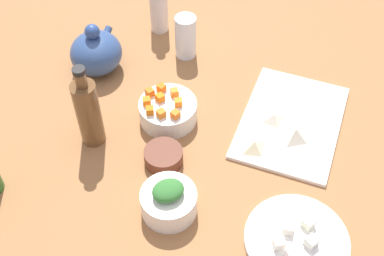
{
  "coord_description": "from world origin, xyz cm",
  "views": [
    {
      "loc": [
        -71.87,
        -26.99,
        96.76
      ],
      "look_at": [
        0.0,
        0.0,
        8.0
      ],
      "focal_mm": 47.11,
      "sensor_mm": 36.0,
      "label": 1
    }
  ],
  "objects_px": {
    "bowl_greens": "(169,202)",
    "teapot": "(96,52)",
    "bottle_2": "(159,6)",
    "drinking_glass_0": "(186,37)",
    "cutting_board": "(291,122)",
    "bowl_carrots": "(168,111)",
    "bowl_small_side": "(163,156)",
    "bottle_0": "(88,112)",
    "plate_tofu": "(297,240)"
  },
  "relations": [
    {
      "from": "bowl_greens",
      "to": "teapot",
      "type": "xyz_separation_m",
      "value": [
        0.35,
        0.35,
        0.03
      ]
    },
    {
      "from": "bottle_2",
      "to": "drinking_glass_0",
      "type": "relative_size",
      "value": 1.63
    },
    {
      "from": "cutting_board",
      "to": "teapot",
      "type": "bearing_deg",
      "value": 88.73
    },
    {
      "from": "bowl_greens",
      "to": "bowl_carrots",
      "type": "height_order",
      "value": "bowl_greens"
    },
    {
      "from": "teapot",
      "to": "drinking_glass_0",
      "type": "xyz_separation_m",
      "value": [
        0.14,
        -0.2,
        0.0
      ]
    },
    {
      "from": "bowl_greens",
      "to": "bowl_small_side",
      "type": "distance_m",
      "value": 0.13
    },
    {
      "from": "bowl_greens",
      "to": "bottle_0",
      "type": "relative_size",
      "value": 0.53
    },
    {
      "from": "bowl_carrots",
      "to": "teapot",
      "type": "bearing_deg",
      "value": 67.28
    },
    {
      "from": "plate_tofu",
      "to": "bowl_greens",
      "type": "bearing_deg",
      "value": 94.54
    },
    {
      "from": "bowl_carrots",
      "to": "drinking_glass_0",
      "type": "height_order",
      "value": "drinking_glass_0"
    },
    {
      "from": "teapot",
      "to": "bottle_0",
      "type": "distance_m",
      "value": 0.25
    },
    {
      "from": "plate_tofu",
      "to": "cutting_board",
      "type": "bearing_deg",
      "value": 15.21
    },
    {
      "from": "bottle_0",
      "to": "plate_tofu",
      "type": "bearing_deg",
      "value": -100.84
    },
    {
      "from": "cutting_board",
      "to": "plate_tofu",
      "type": "bearing_deg",
      "value": -164.79
    },
    {
      "from": "bowl_carrots",
      "to": "plate_tofu",
      "type": "bearing_deg",
      "value": -120.66
    },
    {
      "from": "bottle_2",
      "to": "drinking_glass_0",
      "type": "distance_m",
      "value": 0.14
    },
    {
      "from": "cutting_board",
      "to": "bowl_small_side",
      "type": "distance_m",
      "value": 0.33
    },
    {
      "from": "bowl_small_side",
      "to": "drinking_glass_0",
      "type": "distance_m",
      "value": 0.38
    },
    {
      "from": "plate_tofu",
      "to": "bottle_0",
      "type": "bearing_deg",
      "value": 79.16
    },
    {
      "from": "bowl_carrots",
      "to": "bowl_small_side",
      "type": "height_order",
      "value": "bowl_carrots"
    },
    {
      "from": "bowl_greens",
      "to": "bowl_small_side",
      "type": "height_order",
      "value": "bowl_greens"
    },
    {
      "from": "cutting_board",
      "to": "bowl_carrots",
      "type": "relative_size",
      "value": 2.28
    },
    {
      "from": "cutting_board",
      "to": "bowl_carrots",
      "type": "distance_m",
      "value": 0.31
    },
    {
      "from": "cutting_board",
      "to": "bottle_0",
      "type": "distance_m",
      "value": 0.49
    },
    {
      "from": "plate_tofu",
      "to": "teapot",
      "type": "relative_size",
      "value": 1.37
    },
    {
      "from": "bottle_2",
      "to": "bowl_small_side",
      "type": "bearing_deg",
      "value": -155.99
    },
    {
      "from": "bottle_0",
      "to": "drinking_glass_0",
      "type": "height_order",
      "value": "bottle_0"
    },
    {
      "from": "bowl_small_side",
      "to": "bottle_2",
      "type": "distance_m",
      "value": 0.5
    },
    {
      "from": "cutting_board",
      "to": "teapot",
      "type": "height_order",
      "value": "teapot"
    },
    {
      "from": "plate_tofu",
      "to": "bowl_greens",
      "type": "distance_m",
      "value": 0.28
    },
    {
      "from": "drinking_glass_0",
      "to": "teapot",
      "type": "bearing_deg",
      "value": 124.56
    },
    {
      "from": "bowl_greens",
      "to": "bowl_small_side",
      "type": "bearing_deg",
      "value": 27.87
    },
    {
      "from": "teapot",
      "to": "bottle_2",
      "type": "distance_m",
      "value": 0.24
    },
    {
      "from": "cutting_board",
      "to": "drinking_glass_0",
      "type": "distance_m",
      "value": 0.37
    },
    {
      "from": "plate_tofu",
      "to": "bottle_2",
      "type": "relative_size",
      "value": 1.06
    },
    {
      "from": "plate_tofu",
      "to": "bowl_carrots",
      "type": "bearing_deg",
      "value": 59.34
    },
    {
      "from": "bowl_small_side",
      "to": "bottle_2",
      "type": "bearing_deg",
      "value": 24.01
    },
    {
      "from": "plate_tofu",
      "to": "bottle_0",
      "type": "relative_size",
      "value": 0.95
    },
    {
      "from": "plate_tofu",
      "to": "drinking_glass_0",
      "type": "distance_m",
      "value": 0.63
    },
    {
      "from": "cutting_board",
      "to": "bowl_small_side",
      "type": "height_order",
      "value": "bowl_small_side"
    },
    {
      "from": "cutting_board",
      "to": "plate_tofu",
      "type": "relative_size",
      "value": 1.5
    },
    {
      "from": "bottle_0",
      "to": "drinking_glass_0",
      "type": "relative_size",
      "value": 1.82
    },
    {
      "from": "cutting_board",
      "to": "drinking_glass_0",
      "type": "xyz_separation_m",
      "value": [
        0.15,
        0.34,
        0.06
      ]
    },
    {
      "from": "teapot",
      "to": "drinking_glass_0",
      "type": "height_order",
      "value": "teapot"
    },
    {
      "from": "bottle_2",
      "to": "bowl_greens",
      "type": "bearing_deg",
      "value": -155.17
    },
    {
      "from": "bowl_carrots",
      "to": "bottle_0",
      "type": "xyz_separation_m",
      "value": [
        -0.12,
        0.14,
        0.07
      ]
    },
    {
      "from": "cutting_board",
      "to": "bottle_2",
      "type": "xyz_separation_m",
      "value": [
        0.23,
        0.45,
        0.08
      ]
    },
    {
      "from": "bowl_carrots",
      "to": "teapot",
      "type": "distance_m",
      "value": 0.27
    },
    {
      "from": "teapot",
      "to": "bowl_small_side",
      "type": "bearing_deg",
      "value": -128.73
    },
    {
      "from": "bowl_carrots",
      "to": "bowl_greens",
      "type": "bearing_deg",
      "value": -157.23
    }
  ]
}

